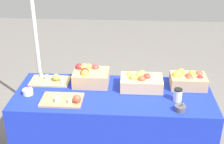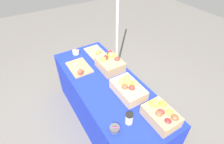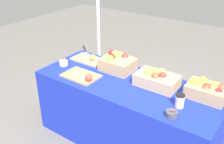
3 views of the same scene
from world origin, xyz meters
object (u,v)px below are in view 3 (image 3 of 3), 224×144
(apple_crate_middle, at_px, (156,79))
(coffee_cup, at_px, (180,101))
(cutting_board_front, at_px, (82,76))
(tent_pole, at_px, (98,23))
(apple_crate_right, at_px, (117,63))
(sample_bowl_near, at_px, (172,114))
(apple_crate_left, at_px, (206,89))
(cutting_board_back, at_px, (89,59))
(sample_bowl_mid, at_px, (64,63))

(apple_crate_middle, distance_m, coffee_cup, 0.40)
(cutting_board_front, xyz_separation_m, tent_pole, (-0.51, 0.93, 0.25))
(apple_crate_middle, height_order, apple_crate_right, apple_crate_right)
(cutting_board_front, bearing_deg, sample_bowl_near, -4.81)
(apple_crate_left, height_order, tent_pole, tent_pole)
(sample_bowl_near, xyz_separation_m, tent_pole, (-1.54, 1.01, 0.25))
(cutting_board_back, height_order, tent_pole, tent_pole)
(apple_crate_right, xyz_separation_m, sample_bowl_mid, (-0.56, -0.26, -0.06))
(cutting_board_back, distance_m, sample_bowl_mid, 0.31)
(coffee_cup, relative_size, tent_pole, 0.06)
(apple_crate_right, height_order, cutting_board_front, apple_crate_right)
(apple_crate_left, bearing_deg, apple_crate_middle, -172.49)
(apple_crate_right, height_order, tent_pole, tent_pole)
(sample_bowl_mid, xyz_separation_m, coffee_cup, (1.41, -0.03, 0.03))
(coffee_cup, height_order, tent_pole, tent_pole)
(apple_crate_left, bearing_deg, tent_pole, 161.31)
(sample_bowl_near, relative_size, coffee_cup, 0.79)
(apple_crate_middle, relative_size, cutting_board_front, 1.08)
(apple_crate_left, bearing_deg, apple_crate_right, 179.85)
(sample_bowl_near, relative_size, sample_bowl_mid, 0.93)
(apple_crate_middle, bearing_deg, tent_pole, 152.56)
(apple_crate_middle, bearing_deg, coffee_cup, -33.73)
(apple_crate_left, relative_size, cutting_board_front, 0.92)
(sample_bowl_near, distance_m, coffee_cup, 0.17)
(apple_crate_middle, relative_size, sample_bowl_near, 4.19)
(cutting_board_front, height_order, sample_bowl_mid, sample_bowl_mid)
(cutting_board_back, bearing_deg, apple_crate_middle, -4.46)
(apple_crate_left, height_order, cutting_board_front, apple_crate_left)
(apple_crate_right, xyz_separation_m, cutting_board_back, (-0.40, 0.01, -0.07))
(cutting_board_front, distance_m, sample_bowl_mid, 0.39)
(apple_crate_left, relative_size, sample_bowl_near, 3.56)
(apple_crate_right, xyz_separation_m, sample_bowl_near, (0.85, -0.45, -0.06))
(cutting_board_back, distance_m, tent_pole, 0.68)
(tent_pole, bearing_deg, sample_bowl_near, -33.34)
(cutting_board_front, distance_m, sample_bowl_near, 1.04)
(cutting_board_front, height_order, tent_pole, tent_pole)
(apple_crate_left, distance_m, sample_bowl_mid, 1.56)
(apple_crate_right, bearing_deg, coffee_cup, -18.87)
(apple_crate_middle, distance_m, sample_bowl_mid, 1.09)
(cutting_board_back, bearing_deg, sample_bowl_mid, -121.25)
(tent_pole, bearing_deg, coffee_cup, -28.88)
(apple_crate_left, height_order, coffee_cup, apple_crate_left)
(sample_bowl_near, relative_size, tent_pole, 0.05)
(cutting_board_front, xyz_separation_m, cutting_board_back, (-0.22, 0.37, -0.00))
(sample_bowl_mid, distance_m, tent_pole, 0.86)
(apple_crate_left, bearing_deg, sample_bowl_mid, -170.54)
(apple_crate_left, xyz_separation_m, cutting_board_front, (-1.16, -0.36, -0.06))
(cutting_board_back, height_order, coffee_cup, coffee_cup)
(apple_crate_right, relative_size, cutting_board_front, 0.92)
(apple_crate_middle, relative_size, coffee_cup, 3.33)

